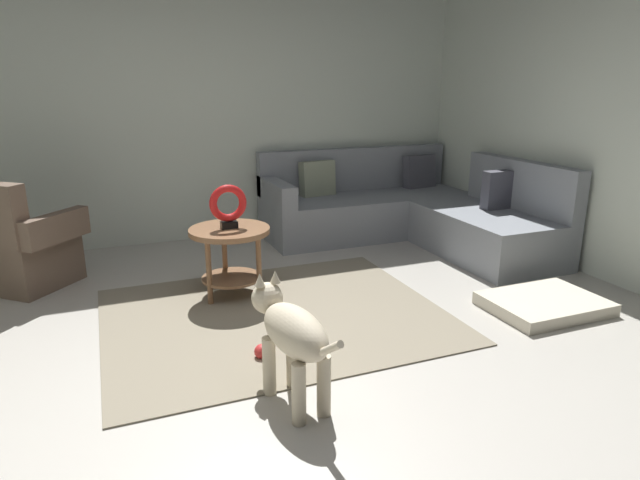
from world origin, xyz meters
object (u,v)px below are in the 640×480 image
at_px(dog_toy_ball, 262,351).
at_px(sectional_couch, 408,213).
at_px(dog_bed_mat, 544,304).
at_px(armchair, 20,248).
at_px(torus_sculpture, 228,205).
at_px(dog, 291,333).
at_px(side_table, 230,244).

bearing_deg(dog_toy_ball, sectional_couch, 41.69).
bearing_deg(dog_toy_ball, dog_bed_mat, -1.81).
bearing_deg(dog_toy_ball, armchair, 127.81).
bearing_deg(sectional_couch, torus_sculpture, -157.62).
xyz_separation_m(dog_bed_mat, dog_toy_ball, (-2.09, 0.07, -0.00)).
height_order(sectional_couch, dog_toy_ball, sectional_couch).
height_order(dog, dog_toy_ball, dog).
bearing_deg(dog, dog_toy_ball, 82.80).
distance_m(torus_sculpture, dog, 1.55).
bearing_deg(dog, sectional_couch, 38.68).
height_order(torus_sculpture, dog_toy_ball, torus_sculpture).
distance_m(dog_bed_mat, dog, 2.13).
height_order(side_table, dog_toy_ball, side_table).
height_order(sectional_couch, armchair, same).
bearing_deg(sectional_couch, armchair, -179.55).
relative_size(armchair, torus_sculpture, 3.06).
bearing_deg(side_table, sectional_couch, 22.38).
distance_m(armchair, side_table, 1.70).
bearing_deg(dog_bed_mat, dog, -168.64).
height_order(sectional_couch, dog, sectional_couch).
relative_size(dog, dog_toy_ball, 9.47).
relative_size(sectional_couch, armchair, 2.26).
relative_size(torus_sculpture, dog, 0.39).
bearing_deg(side_table, dog_toy_ball, -93.57).
relative_size(dog_bed_mat, dog_toy_ball, 8.98).
distance_m(armchair, torus_sculpture, 1.74).
bearing_deg(dog_bed_mat, dog_toy_ball, 178.19).
bearing_deg(dog, side_table, 78.55).
height_order(sectional_couch, dog_bed_mat, sectional_couch).
relative_size(armchair, dog_bed_mat, 1.25).
height_order(armchair, side_table, armchair).
distance_m(sectional_couch, torus_sculpture, 2.24).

